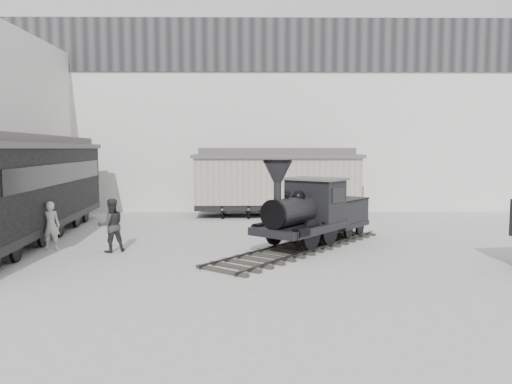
{
  "coord_description": "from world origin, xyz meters",
  "views": [
    {
      "loc": [
        -0.74,
        -14.98,
        3.67
      ],
      "look_at": [
        -0.54,
        4.08,
        2.0
      ],
      "focal_mm": 35.0,
      "sensor_mm": 36.0,
      "label": 1
    }
  ],
  "objects_px": {
    "boxcar": "(277,181)",
    "passenger_coach": "(25,187)",
    "visitor_b": "(111,225)",
    "visitor_a": "(51,225)",
    "locomotive": "(311,215)"
  },
  "relations": [
    {
      "from": "boxcar",
      "to": "visitor_a",
      "type": "height_order",
      "value": "boxcar"
    },
    {
      "from": "passenger_coach",
      "to": "boxcar",
      "type": "bearing_deg",
      "value": 29.19
    },
    {
      "from": "boxcar",
      "to": "visitor_b",
      "type": "xyz_separation_m",
      "value": [
        -6.35,
        -9.33,
        -0.98
      ]
    },
    {
      "from": "boxcar",
      "to": "passenger_coach",
      "type": "bearing_deg",
      "value": -148.24
    },
    {
      "from": "locomotive",
      "to": "visitor_b",
      "type": "distance_m",
      "value": 7.25
    },
    {
      "from": "visitor_a",
      "to": "visitor_b",
      "type": "bearing_deg",
      "value": 161.76
    },
    {
      "from": "passenger_coach",
      "to": "visitor_b",
      "type": "xyz_separation_m",
      "value": [
        4.1,
        -2.43,
        -1.19
      ]
    },
    {
      "from": "boxcar",
      "to": "visitor_a",
      "type": "bearing_deg",
      "value": -136.18
    },
    {
      "from": "locomotive",
      "to": "boxcar",
      "type": "distance_m",
      "value": 8.48
    },
    {
      "from": "locomotive",
      "to": "visitor_b",
      "type": "xyz_separation_m",
      "value": [
        -7.19,
        -0.92,
        -0.23
      ]
    },
    {
      "from": "locomotive",
      "to": "boxcar",
      "type": "height_order",
      "value": "boxcar"
    },
    {
      "from": "visitor_a",
      "to": "passenger_coach",
      "type": "bearing_deg",
      "value": -54.0
    },
    {
      "from": "visitor_a",
      "to": "boxcar",
      "type": "bearing_deg",
      "value": -140.84
    },
    {
      "from": "locomotive",
      "to": "boxcar",
      "type": "bearing_deg",
      "value": 134.01
    },
    {
      "from": "passenger_coach",
      "to": "visitor_a",
      "type": "bearing_deg",
      "value": -51.93
    }
  ]
}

